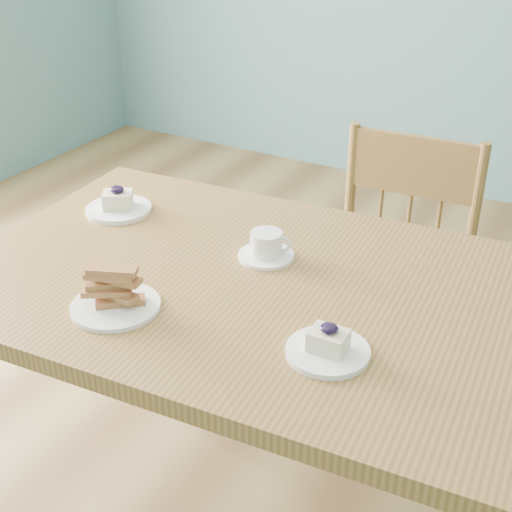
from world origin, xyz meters
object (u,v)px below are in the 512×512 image
Objects in this scene: dining_table at (289,319)px; biscotti_plate at (114,295)px; dining_chair at (390,290)px; cheesecake_plate_far at (118,205)px; cheesecake_plate_near at (328,347)px; coffee_cup at (267,247)px.

dining_table is 8.35× the size of biscotti_plate.
cheesecake_plate_far is at bearing -143.45° from dining_chair.
dining_table is 1.67× the size of dining_chair.
cheesecake_plate_near is at bearing -21.74° from cheesecake_plate_far.
biscotti_plate reaches higher than dining_table.
coffee_cup is at bearing 64.21° from biscotti_plate.
cheesecake_plate_far is at bearing 155.71° from coffee_cup.
cheesecake_plate_near is (0.14, -0.81, 0.35)m from dining_chair.
dining_chair reaches higher than dining_table.
biscotti_plate reaches higher than cheesecake_plate_near.
dining_chair is at bearing 53.80° from coffee_cup.
cheesecake_plate_near is at bearing -82.93° from dining_chair.
dining_chair reaches higher than coffee_cup.
dining_chair is 0.87m from cheesecake_plate_far.
cheesecake_plate_near is 0.82m from cheesecake_plate_far.
dining_chair is 5.39× the size of cheesecake_plate_far.
dining_chair reaches higher than cheesecake_plate_near.
dining_table is 0.18m from coffee_cup.
biscotti_plate is (-0.46, -0.08, 0.02)m from cheesecake_plate_near.
cheesecake_plate_near is at bearing -50.01° from dining_table.
cheesecake_plate_far reaches higher than coffee_cup.
cheesecake_plate_far is at bearing 163.71° from dining_table.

